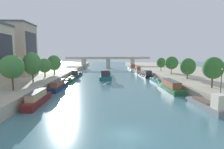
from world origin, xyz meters
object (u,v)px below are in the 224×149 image
(moored_boat_right_midway, at_px, (170,86))
(tree_left_third, at_px, (32,64))
(moored_boat_right_end, at_px, (145,74))
(lamppost_right_bank, at_px, (221,80))
(moored_boat_left_upstream, at_px, (38,99))
(tree_right_past_mid, at_px, (161,63))
(moored_boat_left_far, at_px, (59,85))
(bridge_far, at_px, (108,61))
(moored_boat_right_second, at_px, (156,80))
(moored_boat_right_upstream, at_px, (136,70))
(tree_left_past_mid, at_px, (45,66))
(moored_boat_left_second, at_px, (77,74))
(tree_left_midway, at_px, (12,67))
(tree_right_far, at_px, (172,63))
(tree_left_second, at_px, (54,63))
(tree_right_midway, at_px, (188,66))
(moored_boat_left_gap_after, at_px, (71,79))
(tree_right_by_lamp, at_px, (213,68))
(barge_midriver, at_px, (106,75))
(moored_boat_right_gap_after, at_px, (208,104))
(moored_boat_right_lone, at_px, (132,68))

(moored_boat_right_midway, bearing_deg, tree_left_third, 177.71)
(moored_boat_right_end, xyz_separation_m, lamppost_right_bank, (3.69, -43.16, 3.80))
(moored_boat_left_upstream, relative_size, tree_right_past_mid, 1.97)
(moored_boat_left_far, distance_m, bridge_far, 74.77)
(moored_boat_right_end, bearing_deg, moored_boat_right_second, -90.42)
(moored_boat_right_midway, xyz_separation_m, lamppost_right_bank, (4.16, -13.70, 3.52))
(moored_boat_right_upstream, bearing_deg, tree_left_past_mid, -136.06)
(moored_boat_left_second, distance_m, bridge_far, 47.44)
(tree_left_midway, bearing_deg, tree_right_far, 31.68)
(moored_boat_right_midway, distance_m, moored_boat_right_second, 13.77)
(tree_left_second, distance_m, tree_right_past_mid, 43.71)
(tree_right_midway, bearing_deg, tree_left_past_mid, 171.20)
(moored_boat_left_second, distance_m, tree_right_far, 38.79)
(moored_boat_left_gap_after, relative_size, tree_left_second, 1.53)
(lamppost_right_bank, bearing_deg, moored_boat_right_midway, 106.89)
(tree_right_by_lamp, height_order, tree_right_far, tree_right_by_lamp)
(barge_midriver, xyz_separation_m, tree_left_second, (-18.88, -5.42, 5.18))
(moored_boat_left_gap_after, bearing_deg, barge_midriver, 32.14)
(moored_boat_right_gap_after, distance_m, bridge_far, 93.42)
(tree_left_past_mid, bearing_deg, moored_boat_left_gap_after, 39.78)
(moored_boat_left_upstream, distance_m, moored_boat_left_second, 42.76)
(moored_boat_right_upstream, bearing_deg, barge_midriver, -128.01)
(lamppost_right_bank, bearing_deg, moored_boat_right_lone, 93.18)
(moored_boat_right_lone, bearing_deg, moored_boat_left_upstream, -111.25)
(moored_boat_right_second, relative_size, tree_right_midway, 1.66)
(moored_boat_right_upstream, distance_m, tree_right_far, 30.37)
(moored_boat_left_second, relative_size, moored_boat_right_lone, 0.98)
(tree_left_midway, height_order, tree_right_far, tree_left_midway)
(moored_boat_right_lone, relative_size, tree_right_far, 2.48)
(moored_boat_left_far, distance_m, moored_boat_right_end, 39.88)
(moored_boat_right_second, bearing_deg, moored_boat_left_upstream, -139.45)
(bridge_far, bearing_deg, moored_boat_right_upstream, -64.50)
(moored_boat_left_upstream, height_order, moored_boat_left_far, moored_boat_left_upstream)
(tree_left_past_mid, xyz_separation_m, tree_right_by_lamp, (42.29, -19.67, 0.61))
(tree_left_second, relative_size, bridge_far, 0.12)
(moored_boat_right_gap_after, xyz_separation_m, tree_left_past_mid, (-36.33, 28.18, 4.83))
(moored_boat_left_upstream, xyz_separation_m, tree_left_past_mid, (-6.54, 23.81, 4.66))
(moored_boat_right_gap_after, xyz_separation_m, tree_left_second, (-35.69, 36.50, 5.31))
(moored_boat_right_end, bearing_deg, tree_left_midway, -133.16)
(tree_left_third, distance_m, lamppost_right_bank, 42.37)
(moored_boat_right_gap_after, distance_m, tree_left_second, 51.32)
(tree_left_midway, xyz_separation_m, tree_right_by_lamp, (41.67, 1.14, -0.44))
(moored_boat_left_second, relative_size, tree_left_past_mid, 2.64)
(moored_boat_left_upstream, bearing_deg, tree_left_past_mid, 105.35)
(tree_left_second, relative_size, tree_right_past_mid, 1.20)
(moored_boat_right_lone, bearing_deg, tree_right_past_mid, -77.33)
(tree_left_midway, xyz_separation_m, tree_right_far, (42.31, 26.11, -0.54))
(tree_left_midway, distance_m, tree_right_past_mid, 57.60)
(moored_boat_left_upstream, distance_m, tree_right_far, 46.88)
(moored_boat_left_second, bearing_deg, tree_left_second, -120.97)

